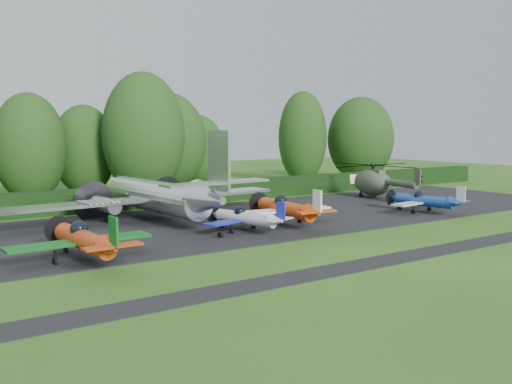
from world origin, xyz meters
TOP-DOWN VIEW (x-y plane):
  - ground at (0.00, 0.00)m, footprint 160.00×160.00m
  - apron at (0.00, 10.00)m, footprint 70.00×18.00m
  - taxiway_verge at (0.00, -6.00)m, footprint 70.00×2.00m
  - hedgerow at (0.00, 21.00)m, footprint 90.00×1.60m
  - transport_plane at (-4.28, 12.80)m, footprint 22.72×17.42m
  - light_plane_red at (-13.13, 2.83)m, footprint 7.83×8.24m
  - light_plane_white at (-1.11, 5.39)m, footprint 6.27×6.59m
  - light_plane_orange at (2.75, 5.89)m, footprint 8.01×8.42m
  - light_plane_blue at (16.27, 4.26)m, footprint 6.66×7.00m
  - helicopter at (20.34, 14.10)m, footprint 10.81×12.65m
  - sign_board at (24.60, 19.85)m, footprint 3.35×0.13m
  - tree_2 at (10.55, 33.12)m, footprint 6.22×6.22m
  - tree_3 at (33.45, 29.14)m, footprint 8.96×8.96m
  - tree_4 at (-3.04, 33.70)m, footprint 6.70×6.70m
  - tree_7 at (5.98, 32.17)m, footprint 8.86×8.86m
  - tree_8 at (24.94, 31.20)m, footprint 6.35×6.35m
  - tree_9 at (-9.24, 30.98)m, footprint 6.95×6.95m
  - tree_10 at (1.28, 27.90)m, footprint 8.42×8.42m

SIDE VIEW (x-z plane):
  - ground at x=0.00m, z-range 0.00..0.00m
  - hedgerow at x=0.00m, z-range -1.00..1.00m
  - taxiway_verge at x=0.00m, z-range 0.00..0.00m
  - apron at x=0.00m, z-range 0.00..0.01m
  - light_plane_white at x=-1.11m, z-range -0.20..2.21m
  - light_plane_blue at x=16.27m, z-range -0.21..2.35m
  - light_plane_red at x=-13.13m, z-range -0.25..2.76m
  - sign_board at x=24.60m, z-range 0.33..2.21m
  - light_plane_orange at x=2.75m, z-range -0.26..2.82m
  - helicopter at x=20.34m, z-range 0.13..3.61m
  - transport_plane at x=-4.28m, z-range -1.61..5.67m
  - tree_2 at x=10.55m, z-range -0.01..8.69m
  - tree_4 at x=-3.04m, z-range -0.01..9.66m
  - tree_9 at x=-9.24m, z-range -0.01..10.58m
  - tree_7 at x=5.98m, z-range -0.01..11.18m
  - tree_3 at x=33.45m, z-range -0.01..11.37m
  - tree_8 at x=24.94m, z-range -0.02..11.94m
  - tree_10 at x=1.28m, z-range -0.01..12.88m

